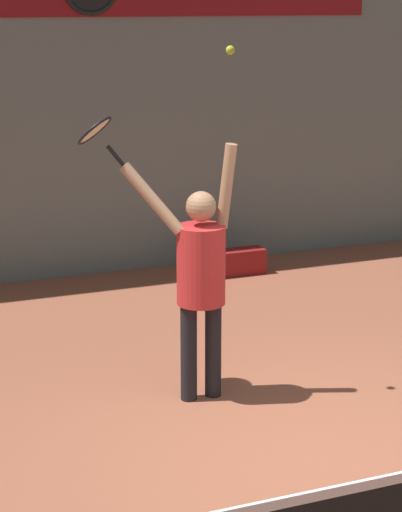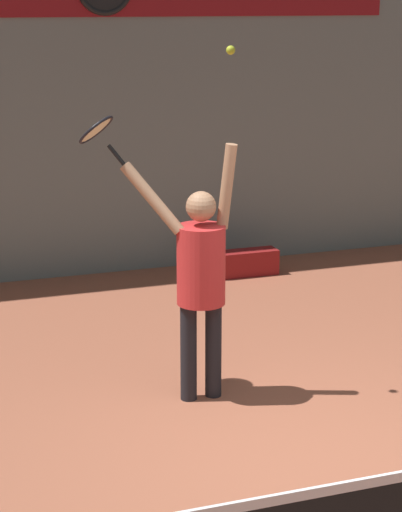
{
  "view_description": "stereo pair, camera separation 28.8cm",
  "coord_description": "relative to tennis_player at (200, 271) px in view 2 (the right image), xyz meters",
  "views": [
    {
      "loc": [
        -2.95,
        -4.84,
        3.07
      ],
      "look_at": [
        -0.45,
        1.5,
        1.17
      ],
      "focal_mm": 65.0,
      "sensor_mm": 36.0,
      "label": 1
    },
    {
      "loc": [
        -2.68,
        -4.94,
        3.07
      ],
      "look_at": [
        -0.45,
        1.5,
        1.17
      ],
      "focal_mm": 65.0,
      "sensor_mm": 36.0,
      "label": 2
    }
  ],
  "objects": [
    {
      "name": "tennis_player",
      "position": [
        0.0,
        0.0,
        0.0
      ],
      "size": [
        0.86,
        0.53,
        2.03
      ],
      "color": "black",
      "rests_on": "ground_plane"
    },
    {
      "name": "equipment_bag",
      "position": [
        1.6,
        3.04,
        -0.9
      ],
      "size": [
        0.74,
        0.25,
        0.29
      ],
      "color": "maroon",
      "rests_on": "ground_plane"
    },
    {
      "name": "tennis_racket",
      "position": [
        -0.68,
        0.41,
        1.05
      ],
      "size": [
        0.4,
        0.41,
        0.38
      ],
      "color": "black"
    },
    {
      "name": "ground_plane",
      "position": [
        0.45,
        -1.51,
        -1.05
      ],
      "size": [
        18.0,
        18.0,
        0.0
      ],
      "primitive_type": "plane",
      "color": "#9E563D"
    },
    {
      "name": "tennis_ball",
      "position": [
        0.22,
        -0.03,
        1.66
      ],
      "size": [
        0.07,
        0.07,
        0.07
      ],
      "color": "#CCDB2D"
    },
    {
      "name": "back_wall",
      "position": [
        0.45,
        3.71,
        1.45
      ],
      "size": [
        18.0,
        0.1,
        5.0
      ],
      "color": "slate",
      "rests_on": "ground_plane"
    }
  ]
}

